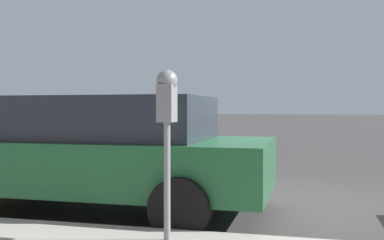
{
  "coord_description": "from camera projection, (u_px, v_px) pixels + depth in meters",
  "views": [
    {
      "loc": [
        -6.45,
        -0.25,
        1.33
      ],
      "look_at": [
        -1.99,
        0.84,
        1.21
      ],
      "focal_mm": 42.0,
      "sensor_mm": 36.0,
      "label": 1
    }
  ],
  "objects": [
    {
      "name": "ground_plane",
      "position": [
        282.0,
        203.0,
        6.36
      ],
      "size": [
        220.0,
        220.0,
        0.0
      ],
      "primitive_type": "plane",
      "color": "#3D3A3A"
    },
    {
      "name": "parking_meter",
      "position": [
        167.0,
        110.0,
        4.03
      ],
      "size": [
        0.21,
        0.19,
        1.54
      ],
      "color": "gray",
      "rests_on": "sidewalk"
    },
    {
      "name": "car_green",
      "position": [
        102.0,
        151.0,
        5.79
      ],
      "size": [
        2.15,
        4.42,
        1.48
      ],
      "rotation": [
        0.0,
        0.0,
        -0.01
      ],
      "color": "#1E5B33",
      "rests_on": "ground_plane"
    }
  ]
}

